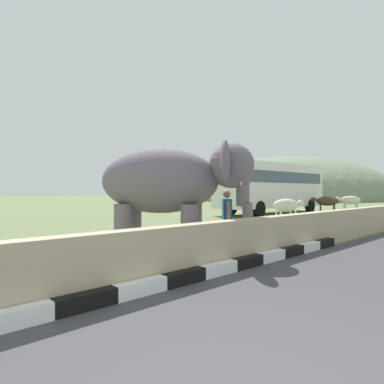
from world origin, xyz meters
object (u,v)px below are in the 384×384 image
(bus_white, at_px, (273,184))
(cow_far, at_px, (350,200))
(elephant, at_px, (173,182))
(person_handler, at_px, (227,215))
(cow_near, at_px, (327,201))
(cow_mid, at_px, (287,206))

(bus_white, height_order, cow_far, bus_white)
(elephant, bearing_deg, person_handler, -13.97)
(bus_white, bearing_deg, elephant, -156.03)
(cow_near, relative_size, cow_far, 1.10)
(bus_white, bearing_deg, cow_far, -25.00)
(cow_mid, xyz_separation_m, cow_far, (11.66, 1.41, 0.00))
(elephant, distance_m, person_handler, 1.94)
(elephant, xyz_separation_m, cow_near, (17.55, 3.92, -0.98))
(elephant, distance_m, cow_far, 21.29)
(elephant, relative_size, cow_mid, 2.04)
(elephant, relative_size, bus_white, 0.39)
(cow_mid, bearing_deg, bus_white, 38.65)
(bus_white, distance_m, cow_far, 7.01)
(cow_near, distance_m, cow_far, 3.41)
(elephant, xyz_separation_m, bus_white, (14.70, 6.54, 0.23))
(elephant, xyz_separation_m, cow_far, (20.95, 3.62, -0.98))
(bus_white, xyz_separation_m, cow_far, (6.25, -2.92, -1.21))
(elephant, bearing_deg, cow_mid, 13.39)
(cow_mid, distance_m, cow_far, 11.75)
(person_handler, height_order, bus_white, bus_white)
(elephant, relative_size, cow_near, 2.09)
(cow_near, distance_m, cow_mid, 8.44)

